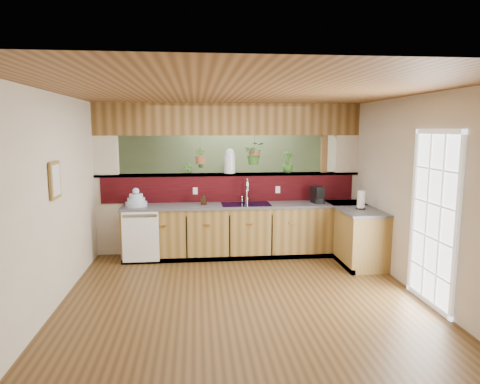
{
  "coord_description": "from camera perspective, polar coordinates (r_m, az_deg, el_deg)",
  "views": [
    {
      "loc": [
        -0.58,
        -6.1,
        2.16
      ],
      "look_at": [
        0.12,
        0.7,
        1.15
      ],
      "focal_mm": 32.0,
      "sensor_mm": 36.0,
      "label": 1
    }
  ],
  "objects": [
    {
      "name": "ceiling",
      "position": [
        6.15,
        -0.47,
        12.51
      ],
      "size": [
        4.6,
        7.0,
        0.01
      ],
      "primitive_type": "cube",
      "color": "brown",
      "rests_on": "ground"
    },
    {
      "name": "framed_print",
      "position": [
        5.6,
        -23.44,
        1.46
      ],
      "size": [
        0.04,
        0.35,
        0.45
      ],
      "color": "brown",
      "rests_on": "wall_left"
    },
    {
      "name": "dishwasher",
      "position": [
        7.03,
        -13.12,
        -5.84
      ],
      "size": [
        0.58,
        0.03,
        0.82
      ],
      "color": "white",
      "rests_on": "ground"
    },
    {
      "name": "paper_towel",
      "position": [
        7.05,
        15.84,
        -1.05
      ],
      "size": [
        0.15,
        0.15,
        0.31
      ],
      "color": "black",
      "rests_on": "countertop"
    },
    {
      "name": "wall_left",
      "position": [
        6.4,
        -21.42,
        0.1
      ],
      "size": [
        0.02,
        7.0,
        2.6
      ],
      "primitive_type": "cube",
      "color": "beige",
      "rests_on": "ground"
    },
    {
      "name": "hanging_plant_b",
      "position": [
        7.53,
        1.93,
        6.47
      ],
      "size": [
        0.37,
        0.32,
        0.51
      ],
      "color": "brown",
      "rests_on": "header_beam"
    },
    {
      "name": "glass_jar",
      "position": [
        7.5,
        -1.38,
        4.16
      ],
      "size": [
        0.19,
        0.19,
        0.43
      ],
      "color": "silver",
      "rests_on": "pass_through_ledge"
    },
    {
      "name": "wall_right",
      "position": [
        6.8,
        19.21,
        0.67
      ],
      "size": [
        0.02,
        7.0,
        2.6
      ],
      "primitive_type": "cube",
      "color": "beige",
      "rests_on": "ground"
    },
    {
      "name": "dish_stack",
      "position": [
        7.22,
        -13.67,
        -1.12
      ],
      "size": [
        0.35,
        0.35,
        0.31
      ],
      "color": "#AABDDB",
      "rests_on": "countertop"
    },
    {
      "name": "coffee_maker",
      "position": [
        7.44,
        10.32,
        -0.47
      ],
      "size": [
        0.15,
        0.25,
        0.28
      ],
      "rotation": [
        0.0,
        0.0,
        0.2
      ],
      "color": "black",
      "rests_on": "countertop"
    },
    {
      "name": "countertop",
      "position": [
        7.32,
        5.47,
        -5.17
      ],
      "size": [
        4.14,
        1.52,
        0.9
      ],
      "color": "brown",
      "rests_on": "ground"
    },
    {
      "name": "french_door",
      "position": [
        5.7,
        24.34,
        -3.59
      ],
      "size": [
        0.06,
        1.02,
        2.16
      ],
      "primitive_type": "cube",
      "color": "white",
      "rests_on": "ground"
    },
    {
      "name": "hanging_plant_a",
      "position": [
        7.46,
        -5.31,
        5.41
      ],
      "size": [
        0.19,
        0.16,
        0.49
      ],
      "color": "brown",
      "rests_on": "header_beam"
    },
    {
      "name": "header_beam",
      "position": [
        7.48,
        -1.46,
        9.66
      ],
      "size": [
        4.6,
        0.15,
        0.55
      ],
      "primitive_type": "cube",
      "color": "brown",
      "rests_on": "ground"
    },
    {
      "name": "pass_through_ledge",
      "position": [
        7.52,
        -1.43,
        2.36
      ],
      "size": [
        4.6,
        0.21,
        0.04
      ],
      "primitive_type": "cube",
      "color": "brown",
      "rests_on": "ground"
    },
    {
      "name": "shelf_plant_a",
      "position": [
        9.4,
        -6.91,
        2.57
      ],
      "size": [
        0.25,
        0.21,
        0.41
      ],
      "primitive_type": "imported",
      "rotation": [
        0.0,
        0.0,
        -0.33
      ],
      "color": "#316222",
      "rests_on": "shelving_console"
    },
    {
      "name": "ledge_plant_right",
      "position": [
        7.65,
        6.39,
        3.98
      ],
      "size": [
        0.27,
        0.27,
        0.38
      ],
      "primitive_type": "imported",
      "rotation": [
        0.0,
        0.0,
        0.33
      ],
      "color": "#316222",
      "rests_on": "pass_through_ledge"
    },
    {
      "name": "floor_plant",
      "position": [
        8.82,
        1.01,
        -3.23
      ],
      "size": [
        0.72,
        0.63,
        0.77
      ],
      "primitive_type": "imported",
      "rotation": [
        0.0,
        0.0,
        -0.05
      ],
      "color": "#316222",
      "rests_on": "ground"
    },
    {
      "name": "pass_through_partition",
      "position": [
        7.54,
        -1.2,
        1.01
      ],
      "size": [
        4.6,
        0.21,
        2.6
      ],
      "color": "beige",
      "rests_on": "ground"
    },
    {
      "name": "sage_backwall",
      "position": [
        9.64,
        -2.42,
        3.26
      ],
      "size": [
        4.55,
        0.02,
        2.55
      ],
      "primitive_type": "cube",
      "color": "#566A48",
      "rests_on": "ground"
    },
    {
      "name": "wall_front",
      "position": [
        2.8,
        6.46,
        -9.47
      ],
      "size": [
        4.6,
        0.02,
        2.6
      ],
      "primitive_type": "cube",
      "color": "beige",
      "rests_on": "ground"
    },
    {
      "name": "ground",
      "position": [
        6.5,
        -0.44,
        -11.01
      ],
      "size": [
        4.6,
        7.0,
        0.01
      ],
      "primitive_type": "cube",
      "color": "#4F3518",
      "rests_on": "ground"
    },
    {
      "name": "shelf_plant_b",
      "position": [
        9.42,
        -1.61,
        2.85
      ],
      "size": [
        0.31,
        0.31,
        0.48
      ],
      "primitive_type": "imported",
      "rotation": [
        0.0,
        0.0,
        0.15
      ],
      "color": "#316222",
      "rests_on": "shelving_console"
    },
    {
      "name": "shelving_console",
      "position": [
        9.51,
        -3.34,
        -1.68
      ],
      "size": [
        1.55,
        0.49,
        1.02
      ],
      "primitive_type": "cube",
      "rotation": [
        0.0,
        0.0,
        -0.05
      ],
      "color": "black",
      "rests_on": "ground"
    },
    {
      "name": "wall_back",
      "position": [
        9.66,
        -2.43,
        3.27
      ],
      "size": [
        4.6,
        0.02,
        2.6
      ],
      "primitive_type": "cube",
      "color": "beige",
      "rests_on": "ground"
    },
    {
      "name": "navy_sink",
      "position": [
        7.25,
        0.79,
        -2.24
      ],
      "size": [
        0.82,
        0.5,
        0.18
      ],
      "color": "black",
      "rests_on": "countertop"
    },
    {
      "name": "faucet",
      "position": [
        7.36,
        0.9,
        0.35
      ],
      "size": [
        0.19,
        0.19,
        0.43
      ],
      "color": "#B7B7B2",
      "rests_on": "countertop"
    },
    {
      "name": "soap_dispenser",
      "position": [
        7.2,
        -4.86,
        -0.93
      ],
      "size": [
        0.11,
        0.11,
        0.19
      ],
      "primitive_type": "imported",
      "rotation": [
        0.0,
        0.0,
        -0.28
      ],
      "color": "#371F14",
      "rests_on": "countertop"
    }
  ]
}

